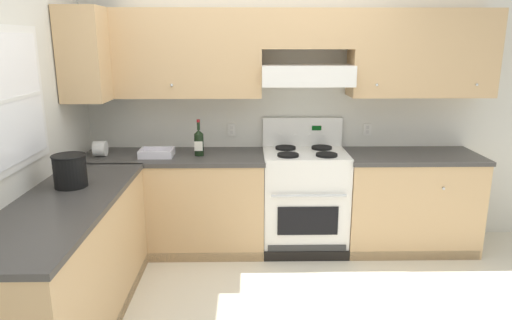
# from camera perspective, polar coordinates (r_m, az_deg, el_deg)

# --- Properties ---
(wall_back) EXTENTS (4.68, 0.57, 2.55)m
(wall_back) POSITION_cam_1_polar(r_m,az_deg,el_deg) (4.40, 5.00, 8.80)
(wall_back) COLOR silver
(wall_back) RESTS_ON ground_plane
(wall_left) EXTENTS (0.47, 4.00, 2.55)m
(wall_left) POSITION_cam_1_polar(r_m,az_deg,el_deg) (3.47, -27.48, 3.42)
(wall_left) COLOR silver
(wall_left) RESTS_ON ground_plane
(counter_back_run) EXTENTS (3.60, 0.65, 0.91)m
(counter_back_run) POSITION_cam_1_polar(r_m,az_deg,el_deg) (4.33, 2.35, -5.24)
(counter_back_run) COLOR tan
(counter_back_run) RESTS_ON ground_plane
(counter_left_run) EXTENTS (0.63, 1.91, 0.91)m
(counter_left_run) POSITION_cam_1_polar(r_m,az_deg,el_deg) (3.40, -22.05, -12.11)
(counter_left_run) COLOR tan
(counter_left_run) RESTS_ON ground_plane
(stove) EXTENTS (0.76, 0.62, 1.20)m
(stove) POSITION_cam_1_polar(r_m,az_deg,el_deg) (4.36, 5.94, -4.81)
(stove) COLOR white
(stove) RESTS_ON ground_plane
(wine_bottle) EXTENTS (0.08, 0.09, 0.33)m
(wine_bottle) POSITION_cam_1_polar(r_m,az_deg,el_deg) (4.17, -7.05, 2.23)
(wine_bottle) COLOR black
(wine_bottle) RESTS_ON counter_back_run
(bowl) EXTENTS (0.29, 0.22, 0.07)m
(bowl) POSITION_cam_1_polar(r_m,az_deg,el_deg) (4.21, -12.12, 0.74)
(bowl) COLOR silver
(bowl) RESTS_ON counter_back_run
(bucket) EXTENTS (0.24, 0.24, 0.23)m
(bucket) POSITION_cam_1_polar(r_m,az_deg,el_deg) (3.50, -21.94, -1.15)
(bucket) COLOR black
(bucket) RESTS_ON counter_left_run
(paper_towel_roll) EXTENTS (0.11, 0.14, 0.14)m
(paper_towel_roll) POSITION_cam_1_polar(r_m,az_deg,el_deg) (4.35, -18.64, 1.35)
(paper_towel_roll) COLOR white
(paper_towel_roll) RESTS_ON counter_back_run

